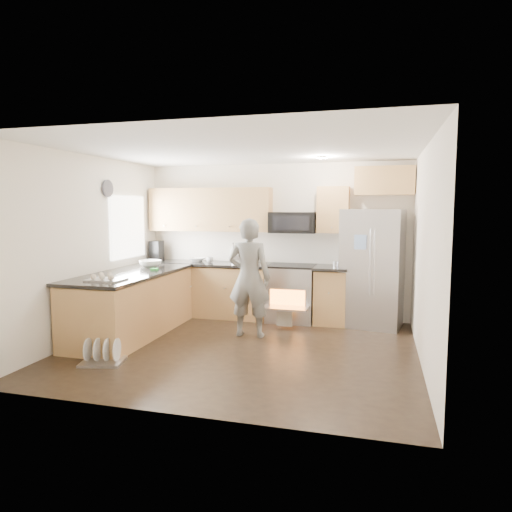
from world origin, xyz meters
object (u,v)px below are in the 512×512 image
(refrigerator, at_px, (372,268))
(person, at_px, (249,278))
(dish_rack, at_px, (103,356))
(stove_range, at_px, (291,280))

(refrigerator, distance_m, person, 2.01)
(person, relative_size, dish_rack, 3.03)
(stove_range, relative_size, dish_rack, 3.16)
(person, bearing_deg, refrigerator, -149.17)
(dish_rack, bearing_deg, person, 49.13)
(refrigerator, height_order, dish_rack, refrigerator)
(stove_range, bearing_deg, person, -111.43)
(refrigerator, xyz_separation_m, dish_rack, (-3.08, -2.66, -0.84))
(stove_range, distance_m, dish_rack, 3.26)
(stove_range, distance_m, refrigerator, 1.31)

